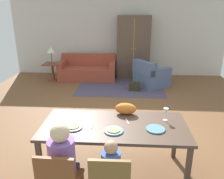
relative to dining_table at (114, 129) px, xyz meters
The scene contains 21 objects.
ground_plane 2.21m from the dining_table, 95.05° to the left, with size 7.50×6.64×0.02m, color brown.
back_wall 5.50m from the dining_table, 91.93° to the left, with size 7.50×0.10×2.70m, color beige.
dining_table is the anchor object (origin of this frame).
plate_near_man 0.56m from the dining_table, 167.56° to the right, with size 0.25×0.25×0.02m, color #4C709D.
pizza_near_man 0.56m from the dining_table, 167.56° to the right, with size 0.17×0.17×0.01m, color gold.
plate_near_child 0.20m from the dining_table, 90.00° to the right, with size 0.25×0.25×0.02m, color teal.
pizza_near_child 0.20m from the dining_table, 90.00° to the right, with size 0.17×0.17×0.01m, color #D6A651.
plate_near_woman 0.56m from the dining_table, 10.41° to the right, with size 0.25×0.25×0.02m, color teal.
wine_glass 0.76m from the dining_table, 14.18° to the left, with size 0.07×0.07×0.19m.
fork 0.31m from the dining_table, behind, with size 0.02×0.15×0.01m, color silver.
knife 0.22m from the dining_table, 29.31° to the left, with size 0.01×0.17×0.01m, color silver.
person_man 0.86m from the dining_table, 130.23° to the right, with size 0.30×0.40×1.11m.
person_child 0.70m from the dining_table, 90.03° to the right, with size 0.22×0.29×0.92m.
cat 0.42m from the dining_table, 67.21° to the left, with size 0.32×0.16×0.17m, color orange.
area_rug 3.94m from the dining_table, 90.37° to the left, with size 2.60×1.80×0.01m, color #463F55.
couch 4.90m from the dining_table, 103.93° to the left, with size 1.90×0.86×0.82m.
armchair 4.17m from the dining_table, 77.53° to the left, with size 1.19×1.19×0.82m.
armoire 5.09m from the dining_table, 85.79° to the left, with size 1.10×0.59×2.10m.
side_table 5.06m from the dining_table, 117.36° to the left, with size 0.56×0.56×0.58m.
table_lamp 5.06m from the dining_table, 117.36° to the left, with size 0.26×0.26×0.54m.
handbag 3.65m from the dining_table, 83.78° to the left, with size 0.32×0.16×0.26m, color #2C2819.
Camera 1 is at (0.33, -4.12, 2.23)m, focal length 36.30 mm.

